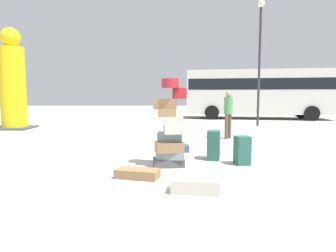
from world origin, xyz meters
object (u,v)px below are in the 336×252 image
object	(u,v)px
suitcase_teal_foreground_near	(214,145)
person_bearded_onlooker	(228,110)
yellow_dummy_statue	(13,84)
parked_bus	(259,91)
lamp_post	(260,45)
suitcase_tower	(170,132)
suitcase_navy_white_trunk	(176,148)
suitcase_brown_upright_blue	(137,174)
suitcase_cream_right_side	(195,185)
suitcase_teal_foreground_far	(242,150)

from	to	relation	value
suitcase_teal_foreground_near	person_bearded_onlooker	distance (m)	3.72
suitcase_teal_foreground_near	yellow_dummy_statue	world-z (taller)	yellow_dummy_statue
parked_bus	lamp_post	size ratio (longest dim) A/B	1.54
suitcase_tower	parked_bus	xyz separation A→B (m)	(6.02, 13.47, 1.09)
lamp_post	suitcase_navy_white_trunk	bearing A→B (deg)	-121.79
yellow_dummy_statue	lamp_post	size ratio (longest dim) A/B	0.74
suitcase_teal_foreground_near	parked_bus	xyz separation A→B (m)	(4.97, 12.78, 1.49)
suitcase_tower	suitcase_brown_upright_blue	size ratio (longest dim) A/B	2.37
suitcase_brown_upright_blue	parked_bus	xyz separation A→B (m)	(6.63, 14.39, 1.75)
suitcase_navy_white_trunk	suitcase_brown_upright_blue	size ratio (longest dim) A/B	0.84
suitcase_teal_foreground_near	person_bearded_onlooker	size ratio (longest dim) A/B	0.41
suitcase_tower	yellow_dummy_statue	distance (m)	10.30
suitcase_tower	suitcase_brown_upright_blue	bearing A→B (deg)	-123.80
suitcase_navy_white_trunk	parked_bus	xyz separation A→B (m)	(5.82, 11.76, 1.74)
suitcase_cream_right_side	suitcase_teal_foreground_far	distance (m)	2.28
suitcase_tower	suitcase_teal_foreground_near	size ratio (longest dim) A/B	2.70
suitcase_tower	suitcase_cream_right_side	bearing A→B (deg)	-78.07
suitcase_teal_foreground_far	person_bearded_onlooker	bearing A→B (deg)	74.13
suitcase_teal_foreground_far	yellow_dummy_statue	size ratio (longest dim) A/B	0.14
yellow_dummy_statue	suitcase_tower	bearing A→B (deg)	-46.74
yellow_dummy_statue	suitcase_navy_white_trunk	bearing A→B (deg)	-38.56
suitcase_brown_upright_blue	person_bearded_onlooker	size ratio (longest dim) A/B	0.47
yellow_dummy_statue	parked_bus	bearing A→B (deg)	24.82
lamp_post	suitcase_teal_foreground_far	bearing A→B (deg)	-109.08
lamp_post	suitcase_cream_right_side	bearing A→B (deg)	-111.74
suitcase_teal_foreground_near	suitcase_teal_foreground_far	size ratio (longest dim) A/B	1.10
suitcase_brown_upright_blue	lamp_post	world-z (taller)	lamp_post
suitcase_tower	lamp_post	distance (m)	10.39
suitcase_teal_foreground_far	lamp_post	distance (m)	9.81
suitcase_tower	suitcase_teal_foreground_near	world-z (taller)	suitcase_tower
suitcase_navy_white_trunk	suitcase_teal_foreground_far	distance (m)	2.09
suitcase_teal_foreground_near	lamp_post	bearing A→B (deg)	80.18
yellow_dummy_statue	suitcase_cream_right_side	bearing A→B (deg)	-51.27
suitcase_tower	suitcase_teal_foreground_near	xyz separation A→B (m)	(1.04, 0.69, -0.40)
suitcase_brown_upright_blue	parked_bus	distance (m)	15.94
yellow_dummy_statue	lamp_post	bearing A→B (deg)	6.42
suitcase_tower	suitcase_teal_foreground_far	world-z (taller)	suitcase_tower
suitcase_cream_right_side	suitcase_brown_upright_blue	world-z (taller)	suitcase_cream_right_side
yellow_dummy_statue	lamp_post	distance (m)	11.80
suitcase_brown_upright_blue	yellow_dummy_statue	distance (m)	10.70
suitcase_teal_foreground_near	suitcase_cream_right_side	bearing A→B (deg)	-91.67
suitcase_teal_foreground_far	suitcase_brown_upright_blue	size ratio (longest dim) A/B	0.80
suitcase_tower	suitcase_teal_foreground_near	distance (m)	1.31
person_bearded_onlooker	suitcase_cream_right_side	bearing A→B (deg)	25.42
suitcase_brown_upright_blue	yellow_dummy_statue	bearing A→B (deg)	142.63
suitcase_cream_right_side	suitcase_teal_foreground_far	xyz separation A→B (m)	(1.22, 1.91, 0.21)
suitcase_brown_upright_blue	person_bearded_onlooker	world-z (taller)	person_bearded_onlooker
suitcase_navy_white_trunk	yellow_dummy_statue	bearing A→B (deg)	139.71
yellow_dummy_statue	suitcase_teal_foreground_far	bearing A→B (deg)	-40.28
suitcase_teal_foreground_near	suitcase_tower	bearing A→B (deg)	-132.90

